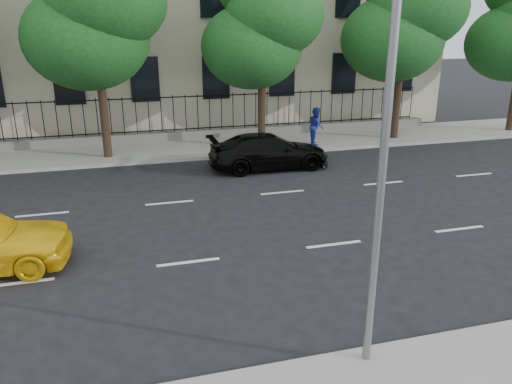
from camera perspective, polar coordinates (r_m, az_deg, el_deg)
The scene contains 10 objects.
ground at distance 10.76m, azimuth -5.82°, elevation -13.88°, with size 120.00×120.00×0.00m, color black.
far_sidewalk at distance 23.69m, azimuth -11.65°, elevation 4.66°, with size 60.00×4.00×0.15m, color gray.
lane_markings at distance 14.94m, azimuth -8.95°, elevation -4.12°, with size 49.60×4.62×0.01m, color silver, non-canonical shape.
iron_fence at distance 25.21m, azimuth -12.03°, elevation 6.84°, with size 30.00×0.50×2.20m.
street_light at distance 8.16m, azimuth 13.26°, elevation 13.72°, with size 0.25×3.32×8.05m.
tree_c at distance 22.31m, azimuth -18.01°, elevation 19.74°, with size 5.89×5.50×9.80m.
tree_d at distance 23.19m, azimuth 0.68°, elevation 19.13°, with size 5.34×4.94×8.84m.
tree_e at distance 26.01m, azimuth 16.58°, elevation 19.19°, with size 5.71×5.31×9.46m.
black_sedan at distance 20.51m, azimuth 1.49°, elevation 4.67°, with size 2.01×4.96×1.44m, color black.
pedestrian_far at distance 24.09m, azimuth 6.89°, elevation 7.51°, with size 0.86×0.67×1.78m, color navy.
Camera 1 is at (-1.35, -8.93, 5.86)m, focal length 35.00 mm.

